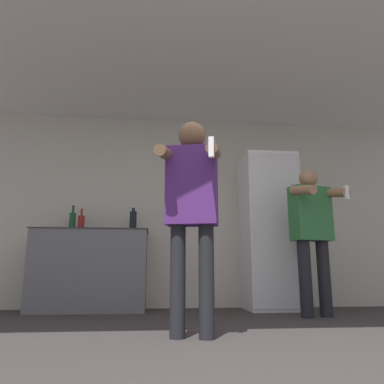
{
  "coord_description": "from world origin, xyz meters",
  "views": [
    {
      "loc": [
        -0.44,
        -2.12,
        0.45
      ],
      "look_at": [
        -0.16,
        0.6,
        1.04
      ],
      "focal_mm": 35.0,
      "sensor_mm": 36.0,
      "label": 1
    }
  ],
  "objects_px": {
    "bottle_tall_gin": "(133,220)",
    "bottle_dark_rum": "(81,222)",
    "person_man_side": "(312,228)",
    "refrigerator": "(269,231)",
    "bottle_green_wine": "(72,221)",
    "person_woman_foreground": "(192,200)"
  },
  "relations": [
    {
      "from": "bottle_green_wine",
      "to": "refrigerator",
      "type": "bearing_deg",
      "value": -2.2
    },
    {
      "from": "bottle_tall_gin",
      "to": "person_man_side",
      "type": "distance_m",
      "value": 2.15
    },
    {
      "from": "refrigerator",
      "to": "bottle_tall_gin",
      "type": "relative_size",
      "value": 5.96
    },
    {
      "from": "refrigerator",
      "to": "bottle_tall_gin",
      "type": "distance_m",
      "value": 1.73
    },
    {
      "from": "bottle_tall_gin",
      "to": "person_man_side",
      "type": "bearing_deg",
      "value": -24.85
    },
    {
      "from": "bottle_tall_gin",
      "to": "person_woman_foreground",
      "type": "distance_m",
      "value": 2.09
    },
    {
      "from": "refrigerator",
      "to": "person_man_side",
      "type": "xyz_separation_m",
      "value": [
        0.22,
        -0.81,
        -0.05
      ]
    },
    {
      "from": "bottle_green_wine",
      "to": "person_man_side",
      "type": "xyz_separation_m",
      "value": [
        2.69,
        -0.9,
        -0.16
      ]
    },
    {
      "from": "bottle_green_wine",
      "to": "person_man_side",
      "type": "distance_m",
      "value": 2.84
    },
    {
      "from": "bottle_tall_gin",
      "to": "bottle_green_wine",
      "type": "height_order",
      "value": "bottle_tall_gin"
    },
    {
      "from": "refrigerator",
      "to": "person_woman_foreground",
      "type": "bearing_deg",
      "value": -121.69
    },
    {
      "from": "refrigerator",
      "to": "person_woman_foreground",
      "type": "relative_size",
      "value": 1.22
    },
    {
      "from": "bottle_tall_gin",
      "to": "bottle_dark_rum",
      "type": "relative_size",
      "value": 1.11
    },
    {
      "from": "refrigerator",
      "to": "person_man_side",
      "type": "relative_size",
      "value": 1.24
    },
    {
      "from": "bottle_tall_gin",
      "to": "person_man_side",
      "type": "height_order",
      "value": "person_man_side"
    },
    {
      "from": "bottle_dark_rum",
      "to": "person_man_side",
      "type": "height_order",
      "value": "person_man_side"
    },
    {
      "from": "bottle_tall_gin",
      "to": "refrigerator",
      "type": "bearing_deg",
      "value": -3.14
    },
    {
      "from": "bottle_tall_gin",
      "to": "bottle_dark_rum",
      "type": "height_order",
      "value": "bottle_tall_gin"
    },
    {
      "from": "refrigerator",
      "to": "person_woman_foreground",
      "type": "xyz_separation_m",
      "value": [
        -1.19,
        -1.92,
        0.01
      ]
    },
    {
      "from": "person_woman_foreground",
      "to": "bottle_tall_gin",
      "type": "bearing_deg",
      "value": 105.0
    },
    {
      "from": "refrigerator",
      "to": "person_woman_foreground",
      "type": "distance_m",
      "value": 2.26
    },
    {
      "from": "refrigerator",
      "to": "bottle_dark_rum",
      "type": "xyz_separation_m",
      "value": [
        -2.37,
        0.09,
        0.09
      ]
    }
  ]
}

